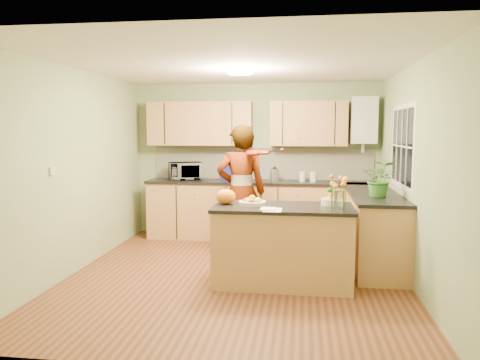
# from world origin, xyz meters

# --- Properties ---
(floor) EXTENTS (4.50, 4.50, 0.00)m
(floor) POSITION_xyz_m (0.00, 0.00, 0.00)
(floor) COLOR #532A17
(floor) RESTS_ON ground
(ceiling) EXTENTS (4.00, 4.50, 0.02)m
(ceiling) POSITION_xyz_m (0.00, 0.00, 2.50)
(ceiling) COLOR silver
(ceiling) RESTS_ON wall_back
(wall_back) EXTENTS (4.00, 0.02, 2.50)m
(wall_back) POSITION_xyz_m (0.00, 2.25, 1.25)
(wall_back) COLOR gray
(wall_back) RESTS_ON floor
(wall_front) EXTENTS (4.00, 0.02, 2.50)m
(wall_front) POSITION_xyz_m (0.00, -2.25, 1.25)
(wall_front) COLOR gray
(wall_front) RESTS_ON floor
(wall_left) EXTENTS (0.02, 4.50, 2.50)m
(wall_left) POSITION_xyz_m (-2.00, 0.00, 1.25)
(wall_left) COLOR gray
(wall_left) RESTS_ON floor
(wall_right) EXTENTS (0.02, 4.50, 2.50)m
(wall_right) POSITION_xyz_m (2.00, 0.00, 1.25)
(wall_right) COLOR gray
(wall_right) RESTS_ON floor
(back_counter) EXTENTS (3.64, 0.62, 0.94)m
(back_counter) POSITION_xyz_m (0.10, 1.95, 0.47)
(back_counter) COLOR #B08546
(back_counter) RESTS_ON floor
(right_counter) EXTENTS (0.62, 2.24, 0.94)m
(right_counter) POSITION_xyz_m (1.70, 0.85, 0.47)
(right_counter) COLOR #B08546
(right_counter) RESTS_ON floor
(splashback) EXTENTS (3.60, 0.02, 0.52)m
(splashback) POSITION_xyz_m (0.10, 2.23, 1.20)
(splashback) COLOR white
(splashback) RESTS_ON back_counter
(upper_cabinets) EXTENTS (3.20, 0.34, 0.70)m
(upper_cabinets) POSITION_xyz_m (-0.18, 2.08, 1.85)
(upper_cabinets) COLOR #B08546
(upper_cabinets) RESTS_ON wall_back
(boiler) EXTENTS (0.40, 0.30, 0.86)m
(boiler) POSITION_xyz_m (1.70, 2.09, 1.90)
(boiler) COLOR silver
(boiler) RESTS_ON wall_back
(window_right) EXTENTS (0.01, 1.30, 1.05)m
(window_right) POSITION_xyz_m (1.99, 0.60, 1.55)
(window_right) COLOR silver
(window_right) RESTS_ON wall_right
(light_switch) EXTENTS (0.02, 0.09, 0.09)m
(light_switch) POSITION_xyz_m (-1.99, -0.60, 1.30)
(light_switch) COLOR silver
(light_switch) RESTS_ON wall_left
(ceiling_lamp) EXTENTS (0.30, 0.30, 0.07)m
(ceiling_lamp) POSITION_xyz_m (0.00, 0.30, 2.46)
(ceiling_lamp) COLOR #FFEABF
(ceiling_lamp) RESTS_ON ceiling
(peninsula_island) EXTENTS (1.57, 0.80, 0.90)m
(peninsula_island) POSITION_xyz_m (0.56, -0.21, 0.45)
(peninsula_island) COLOR #B08546
(peninsula_island) RESTS_ON floor
(fruit_dish) EXTENTS (0.31, 0.31, 0.11)m
(fruit_dish) POSITION_xyz_m (0.21, -0.21, 0.94)
(fruit_dish) COLOR beige
(fruit_dish) RESTS_ON peninsula_island
(orange_bowl) EXTENTS (0.25, 0.25, 0.14)m
(orange_bowl) POSITION_xyz_m (1.11, -0.06, 0.96)
(orange_bowl) COLOR beige
(orange_bowl) RESTS_ON peninsula_island
(flower_vase) EXTENTS (0.24, 0.24, 0.44)m
(flower_vase) POSITION_xyz_m (1.16, -0.39, 1.19)
(flower_vase) COLOR silver
(flower_vase) RESTS_ON peninsula_island
(orange_bag) EXTENTS (0.25, 0.22, 0.17)m
(orange_bag) POSITION_xyz_m (-0.11, -0.16, 0.99)
(orange_bag) COLOR orange
(orange_bag) RESTS_ON peninsula_island
(papers) EXTENTS (0.20, 0.27, 0.01)m
(papers) POSITION_xyz_m (0.46, -0.51, 0.91)
(papers) COLOR white
(papers) RESTS_ON peninsula_island
(violinist) EXTENTS (0.72, 0.53, 1.82)m
(violinist) POSITION_xyz_m (-0.06, 0.80, 0.91)
(violinist) COLOR tan
(violinist) RESTS_ON floor
(violin) EXTENTS (0.66, 0.58, 0.17)m
(violin) POSITION_xyz_m (0.14, 0.58, 1.46)
(violin) COLOR #581205
(violin) RESTS_ON violinist
(microwave) EXTENTS (0.61, 0.52, 0.29)m
(microwave) POSITION_xyz_m (-1.13, 1.96, 1.08)
(microwave) COLOR silver
(microwave) RESTS_ON back_counter
(blue_box) EXTENTS (0.32, 0.28, 0.22)m
(blue_box) POSITION_xyz_m (-0.37, 1.98, 1.05)
(blue_box) COLOR navy
(blue_box) RESTS_ON back_counter
(kettle) EXTENTS (0.14, 0.14, 0.27)m
(kettle) POSITION_xyz_m (0.33, 1.96, 1.05)
(kettle) COLOR #B7B7BB
(kettle) RESTS_ON back_counter
(jar_cream) EXTENTS (0.11, 0.11, 0.16)m
(jar_cream) POSITION_xyz_m (0.77, 1.99, 1.02)
(jar_cream) COLOR beige
(jar_cream) RESTS_ON back_counter
(jar_white) EXTENTS (0.10, 0.10, 0.16)m
(jar_white) POSITION_xyz_m (0.94, 1.93, 1.02)
(jar_white) COLOR silver
(jar_white) RESTS_ON back_counter
(potted_plant) EXTENTS (0.49, 0.46, 0.45)m
(potted_plant) POSITION_xyz_m (1.70, 0.35, 1.16)
(potted_plant) COLOR #317226
(potted_plant) RESTS_ON right_counter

